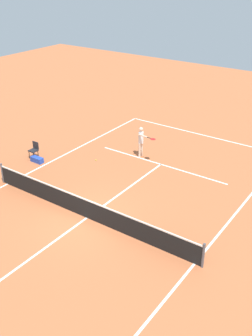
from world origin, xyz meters
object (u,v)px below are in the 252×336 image
player_serving (141,139)px  tennis_ball (96,160)px  courtside_chair_mid (34,149)px  equipment_bag (37,160)px

player_serving → tennis_ball: player_serving is taller
player_serving → courtside_chair_mid: bearing=-47.3°
tennis_ball → courtside_chair_mid: 3.59m
tennis_ball → equipment_bag: size_ratio=0.09×
player_serving → courtside_chair_mid: (4.93, 3.63, -0.55)m
equipment_bag → courtside_chair_mid: bearing=-32.2°
courtside_chair_mid → tennis_ball: bearing=-151.2°
courtside_chair_mid → equipment_bag: bearing=147.8°
courtside_chair_mid → equipment_bag: courtside_chair_mid is taller
player_serving → tennis_ball: (1.82, 1.91, -1.05)m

